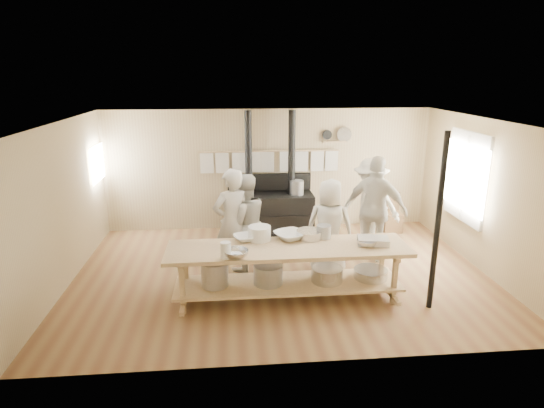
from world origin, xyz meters
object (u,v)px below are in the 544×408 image
at_px(prep_table, 287,267).
at_px(cook_center, 329,226).
at_px(chair, 392,220).
at_px(cook_far_left, 232,223).
at_px(stove, 270,209).
at_px(cook_left, 244,223).
at_px(roasting_pan, 373,241).
at_px(cook_right, 376,209).
at_px(cook_by_window, 369,204).

relative_size(prep_table, cook_center, 2.20).
relative_size(cook_center, chair, 1.97).
bearing_deg(cook_far_left, stove, -136.03).
bearing_deg(cook_far_left, cook_left, -163.46).
bearing_deg(prep_table, roasting_pan, 0.21).
bearing_deg(cook_center, roasting_pan, 130.64).
bearing_deg(cook_far_left, cook_right, 164.41).
bearing_deg(cook_left, chair, -171.42).
height_order(stove, cook_by_window, stove).
xyz_separation_m(cook_far_left, cook_right, (2.58, 0.40, 0.04)).
distance_m(cook_left, chair, 3.73).
bearing_deg(stove, cook_right, -43.26).
bearing_deg(chair, stove, 179.22).
xyz_separation_m(cook_far_left, cook_center, (1.65, -0.00, -0.11)).
relative_size(stove, prep_table, 0.72).
height_order(prep_table, cook_left, cook_left).
xyz_separation_m(cook_center, cook_right, (0.93, 0.40, 0.15)).
bearing_deg(chair, cook_center, -130.88).
distance_m(prep_table, cook_left, 1.33).
bearing_deg(roasting_pan, stove, 113.24).
relative_size(cook_center, cook_by_window, 0.92).
height_order(stove, cook_center, stove).
height_order(cook_far_left, chair, cook_far_left).
bearing_deg(cook_right, cook_by_window, -61.58).
height_order(stove, cook_far_left, stove).
relative_size(prep_table, cook_left, 2.10).
bearing_deg(cook_by_window, cook_center, -118.47).
height_order(cook_far_left, cook_by_window, cook_far_left).
height_order(cook_center, cook_right, cook_right).
height_order(prep_table, cook_center, cook_center).
relative_size(cook_far_left, cook_left, 1.08).
xyz_separation_m(cook_far_left, roasting_pan, (2.11, -0.95, -0.03)).
bearing_deg(cook_center, cook_by_window, -120.17).
bearing_deg(prep_table, cook_by_window, 46.77).
bearing_deg(cook_center, chair, -118.53).
relative_size(stove, roasting_pan, 5.71).
height_order(stove, cook_left, stove).
bearing_deg(cook_right, prep_table, 72.50).
distance_m(cook_left, roasting_pan, 2.21).
xyz_separation_m(stove, cook_far_left, (-0.82, -2.06, 0.40)).
distance_m(chair, roasting_pan, 3.23).
relative_size(cook_right, cook_by_window, 1.08).
xyz_separation_m(cook_by_window, chair, (0.81, 0.92, -0.65)).
bearing_deg(prep_table, stove, 89.96).
bearing_deg(stove, cook_left, -107.85).
xyz_separation_m(stove, prep_table, (-0.00, -3.02, -0.00)).
height_order(cook_right, roasting_pan, cook_right).
bearing_deg(roasting_pan, chair, 64.78).
height_order(cook_by_window, roasting_pan, cook_by_window).
bearing_deg(cook_right, stove, -8.33).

